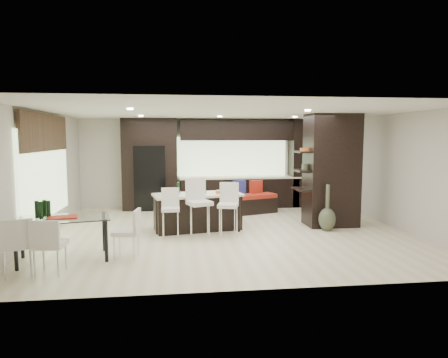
{
  "coord_description": "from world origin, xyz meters",
  "views": [
    {
      "loc": [
        -1.16,
        -8.84,
        2.15
      ],
      "look_at": [
        0.0,
        0.6,
        1.15
      ],
      "focal_mm": 32.0,
      "sensor_mm": 36.0,
      "label": 1
    }
  ],
  "objects": [
    {
      "name": "dining_table",
      "position": [
        -3.12,
        -1.72,
        0.38
      ],
      "size": [
        1.71,
        1.19,
        0.75
      ],
      "primitive_type": "cube",
      "rotation": [
        0.0,
        0.0,
        0.22
      ],
      "color": "white",
      "rests_on": "ground"
    },
    {
      "name": "back_cabinetry",
      "position": [
        0.5,
        3.17,
        1.35
      ],
      "size": [
        6.8,
        0.68,
        2.7
      ],
      "primitive_type": "cube",
      "color": "black",
      "rests_on": "ground"
    },
    {
      "name": "back_wall",
      "position": [
        0.0,
        3.5,
        1.35
      ],
      "size": [
        8.0,
        0.02,
        2.7
      ],
      "primitive_type": "cube",
      "color": "beige",
      "rests_on": "ground"
    },
    {
      "name": "chair_end",
      "position": [
        -2.04,
        -1.72,
        0.4
      ],
      "size": [
        0.49,
        0.49,
        0.81
      ],
      "primitive_type": "cube",
      "rotation": [
        0.0,
        0.0,
        1.44
      ],
      "color": "white",
      "rests_on": "ground"
    },
    {
      "name": "ceiling_spots",
      "position": [
        0.0,
        0.25,
        2.68
      ],
      "size": [
        4.0,
        3.0,
        0.02
      ],
      "primitive_type": "cube",
      "color": "white",
      "rests_on": "ceiling"
    },
    {
      "name": "stone_accent",
      "position": [
        -3.93,
        0.2,
        2.25
      ],
      "size": [
        0.08,
        3.0,
        0.8
      ],
      "primitive_type": "cube",
      "color": "brown",
      "rests_on": "left_wall"
    },
    {
      "name": "window_back",
      "position": [
        0.6,
        3.46,
        1.55
      ],
      "size": [
        3.4,
        0.04,
        1.2
      ],
      "primitive_type": "cube",
      "color": "#B2D199",
      "rests_on": "back_wall"
    },
    {
      "name": "stool_left",
      "position": [
        -1.27,
        -0.4,
        0.43
      ],
      "size": [
        0.39,
        0.39,
        0.86
      ],
      "primitive_type": "cube",
      "rotation": [
        0.0,
        0.0,
        0.02
      ],
      "color": "white",
      "rests_on": "ground"
    },
    {
      "name": "ceiling",
      "position": [
        0.0,
        0.0,
        2.7
      ],
      "size": [
        8.0,
        7.0,
        0.02
      ],
      "primitive_type": "cube",
      "color": "white",
      "rests_on": "ground"
    },
    {
      "name": "right_wall",
      "position": [
        4.0,
        0.0,
        1.35
      ],
      "size": [
        0.02,
        7.0,
        2.7
      ],
      "primitive_type": "cube",
      "color": "beige",
      "rests_on": "ground"
    },
    {
      "name": "chair_far",
      "position": [
        -3.61,
        -2.47,
        0.43
      ],
      "size": [
        0.6,
        0.6,
        0.86
      ],
      "primitive_type": "cube",
      "rotation": [
        0.0,
        0.0,
        0.36
      ],
      "color": "white",
      "rests_on": "ground"
    },
    {
      "name": "stool_right",
      "position": [
        -0.04,
        -0.41,
        0.47
      ],
      "size": [
        0.51,
        0.51,
        0.94
      ],
      "primitive_type": "cube",
      "rotation": [
        0.0,
        0.0,
        -0.27
      ],
      "color": "white",
      "rests_on": "ground"
    },
    {
      "name": "left_wall",
      "position": [
        -4.0,
        0.0,
        1.35
      ],
      "size": [
        0.02,
        7.0,
        2.7
      ],
      "primitive_type": "cube",
      "color": "beige",
      "rests_on": "ground"
    },
    {
      "name": "refrigerator",
      "position": [
        -1.9,
        3.12,
        0.95
      ],
      "size": [
        0.9,
        0.68,
        1.9
      ],
      "primitive_type": "cube",
      "color": "black",
      "rests_on": "ground"
    },
    {
      "name": "bench",
      "position": [
        0.98,
        2.15,
        0.27
      ],
      "size": [
        1.51,
        0.96,
        0.54
      ],
      "primitive_type": "cube",
      "rotation": [
        0.0,
        0.0,
        0.32
      ],
      "color": "black",
      "rests_on": "ground"
    },
    {
      "name": "window_left",
      "position": [
        -3.96,
        0.2,
        1.35
      ],
      "size": [
        0.04,
        3.2,
        1.9
      ],
      "primitive_type": "cube",
      "color": "#B2D199",
      "rests_on": "left_wall"
    },
    {
      "name": "partition_column",
      "position": [
        2.6,
        0.4,
        1.35
      ],
      "size": [
        1.2,
        0.8,
        2.7
      ],
      "primitive_type": "cube",
      "color": "black",
      "rests_on": "ground"
    },
    {
      "name": "ground",
      "position": [
        0.0,
        0.0,
        0.0
      ],
      "size": [
        8.0,
        8.0,
        0.0
      ],
      "primitive_type": "plane",
      "color": "beige",
      "rests_on": "ground"
    },
    {
      "name": "chair_near",
      "position": [
        -3.12,
        -2.46,
        0.42
      ],
      "size": [
        0.48,
        0.48,
        0.83
      ],
      "primitive_type": "cube",
      "rotation": [
        0.0,
        0.0,
        -0.07
      ],
      "color": "white",
      "rests_on": "ground"
    },
    {
      "name": "floor_vase",
      "position": [
        2.3,
        -0.16,
        0.54
      ],
      "size": [
        0.47,
        0.47,
        1.07
      ],
      "primitive_type": null,
      "rotation": [
        0.0,
        0.0,
        0.23
      ],
      "color": "#454E38",
      "rests_on": "ground"
    },
    {
      "name": "stool_mid",
      "position": [
        -0.65,
        -0.43,
        0.52
      ],
      "size": [
        0.59,
        0.59,
        1.03
      ],
      "primitive_type": "cube",
      "rotation": [
        0.0,
        0.0,
        0.36
      ],
      "color": "white",
      "rests_on": "ground"
    },
    {
      "name": "kitchen_island",
      "position": [
        -0.65,
        0.33,
        0.42
      ],
      "size": [
        2.14,
        1.23,
        0.84
      ],
      "primitive_type": "cube",
      "rotation": [
        0.0,
        0.0,
        0.19
      ],
      "color": "black",
      "rests_on": "ground"
    }
  ]
}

